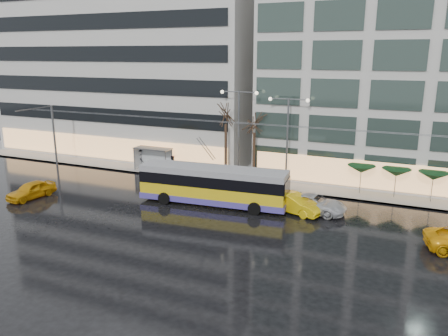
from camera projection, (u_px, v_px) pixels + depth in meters
The scene contains 21 objects.
ground at pixel (168, 212), 36.11m from camera, with size 140.00×140.00×0.00m, color black.
sidewalk at pixel (249, 172), 47.77m from camera, with size 80.00×10.00×0.15m, color gray.
kerb at pixel (232, 184), 43.37m from camera, with size 80.00×0.10×0.15m, color slate.
building_left at pixel (132, 66), 56.26m from camera, with size 34.00×14.00×22.00m, color #B5B4AD.
building_right at pixel (432, 54), 42.51m from camera, with size 32.00×14.00×25.00m, color #B5B4AD.
trolleybus at pixel (213, 186), 37.51m from camera, with size 13.04×5.30×5.97m.
catenary at pixel (218, 145), 41.70m from camera, with size 42.24×5.12×7.00m.
bus_shelter at pixel (151, 153), 48.31m from camera, with size 4.20×1.60×2.51m.
street_lamp_near at pixel (239, 123), 43.42m from camera, with size 3.96×0.36×9.03m.
street_lamp_far at pixel (288, 129), 41.58m from camera, with size 3.96×0.36×8.53m.
tree_a at pixel (226, 111), 43.89m from camera, with size 3.20×3.20×8.40m.
tree_b at pixel (254, 119), 43.09m from camera, with size 3.20×3.20×7.70m.
parasol_a at pixel (361, 169), 39.91m from camera, with size 2.50×2.50×2.65m.
parasol_b at pixel (396, 173), 38.77m from camera, with size 2.50×2.50×2.65m.
parasol_c at pixel (433, 176), 37.62m from camera, with size 2.50×2.50×2.65m.
taxi_a at pixel (31, 190), 39.35m from camera, with size 1.79×4.45×1.52m, color orange.
taxi_b at pixel (293, 203), 35.77m from camera, with size 1.70×4.87×1.60m, color #E3B90B.
sedan_silver at pixel (313, 203), 35.88m from camera, with size 2.50×5.41×1.50m, color #BABABF.
pedestrian_a at pixel (175, 162), 46.11m from camera, with size 1.06×1.08×2.19m.
pedestrian_b at pixel (172, 164), 47.03m from camera, with size 0.97×0.77×1.92m.
pedestrian_c at pixel (139, 157), 49.48m from camera, with size 1.10×0.87×2.11m.
Camera 1 is at (17.68, -29.40, 12.72)m, focal length 35.00 mm.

